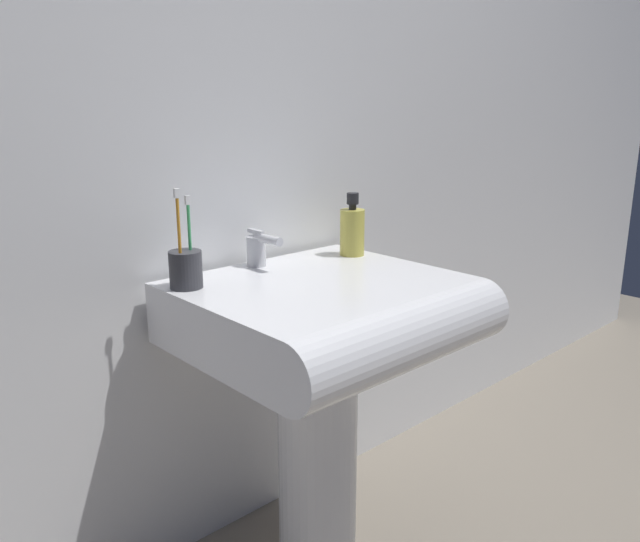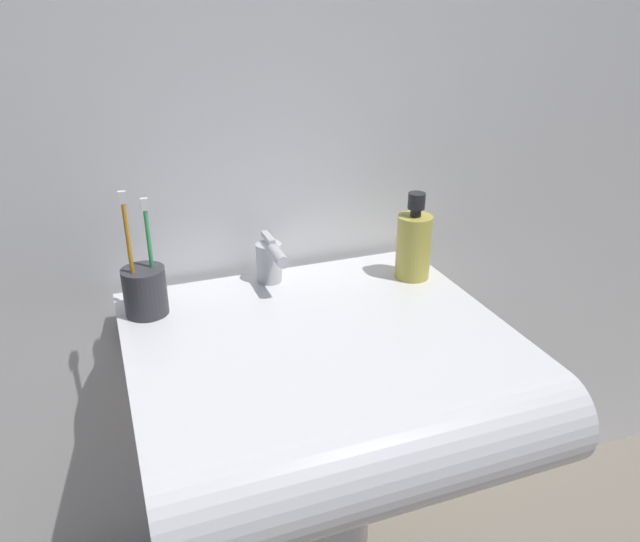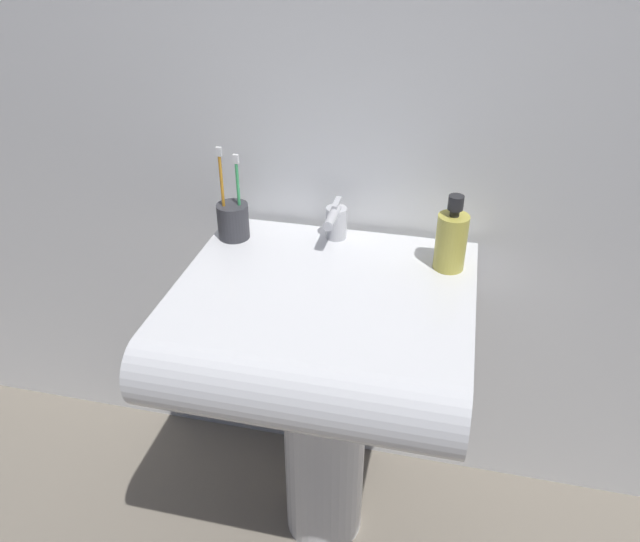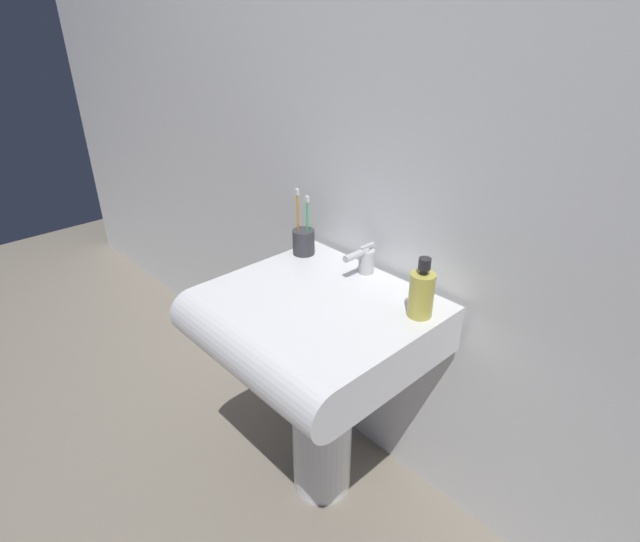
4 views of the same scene
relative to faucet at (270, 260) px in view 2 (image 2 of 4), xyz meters
name	(u,v)px [view 2 (image 2 of 4)]	position (x,y,z in m)	size (l,w,h in m)	color
wall_back	(258,26)	(0.02, 0.10, 0.40)	(5.00, 0.05, 2.40)	white
sink_pedestal	(317,530)	(0.02, -0.19, -0.49)	(0.20, 0.20, 0.61)	white
sink_basin	(328,383)	(0.02, -0.25, -0.12)	(0.61, 0.57, 0.14)	white
faucet	(270,260)	(0.00, 0.00, 0.00)	(0.05, 0.12, 0.09)	silver
toothbrush_cup	(145,289)	(-0.23, -0.04, 0.00)	(0.07, 0.07, 0.22)	#38383D
soap_bottle	(414,244)	(0.26, -0.07, 0.02)	(0.07, 0.07, 0.17)	gold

